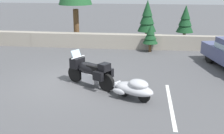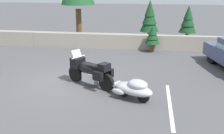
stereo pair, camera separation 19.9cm
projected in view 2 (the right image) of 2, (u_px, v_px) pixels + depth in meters
The scene contains 8 objects.
ground_plane at pixel (68, 83), 11.22m from camera, with size 80.00×80.00×0.00m, color #4C4C4F.
stone_guard_wall at pixel (88, 40), 17.17m from camera, with size 24.00×0.60×0.87m.
touring_motorcycle at pixel (90, 71), 10.76m from camera, with size 2.04×1.45×1.33m.
car_shaped_trailer at pixel (134, 88), 9.57m from camera, with size 2.07×1.46×0.76m.
pine_tree_secondary at pixel (150, 17), 17.11m from camera, with size 1.14×1.14×2.83m.
pine_tree_far_right at pixel (188, 20), 17.42m from camera, with size 1.08×1.08×2.50m.
pine_sapling_near at pixel (153, 35), 15.86m from camera, with size 0.88×0.88×1.53m.
parking_stripe_marker at pixel (170, 105), 9.27m from camera, with size 0.12×3.60×0.01m, color silver.
Camera 2 is at (3.21, -10.17, 3.94)m, focal length 44.87 mm.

